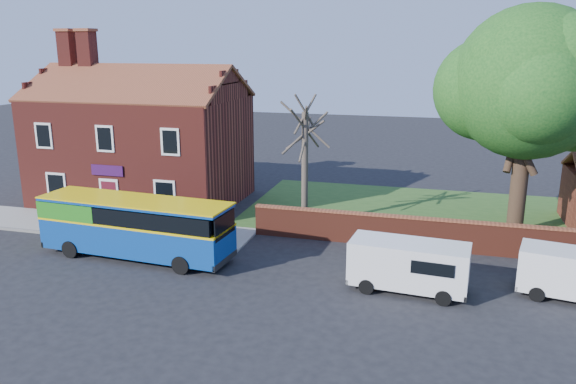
% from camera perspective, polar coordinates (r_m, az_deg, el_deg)
% --- Properties ---
extents(ground, '(120.00, 120.00, 0.00)m').
position_cam_1_polar(ground, '(24.51, -13.00, -8.87)').
color(ground, black).
rests_on(ground, ground).
extents(pavement, '(18.00, 3.50, 0.12)m').
position_cam_1_polar(pavement, '(32.60, -19.13, -3.24)').
color(pavement, gray).
rests_on(pavement, ground).
extents(kerb, '(18.00, 0.15, 0.14)m').
position_cam_1_polar(kerb, '(31.25, -20.92, -4.15)').
color(kerb, slate).
rests_on(kerb, ground).
extents(grass_strip, '(26.00, 12.00, 0.04)m').
position_cam_1_polar(grass_strip, '(34.08, 18.04, -2.45)').
color(grass_strip, '#426B28').
rests_on(grass_strip, ground).
extents(shop_building, '(12.30, 8.13, 10.50)m').
position_cam_1_polar(shop_building, '(36.54, -14.56, 4.40)').
color(shop_building, maroon).
rests_on(shop_building, ground).
extents(boundary_wall, '(22.00, 0.38, 1.60)m').
position_cam_1_polar(boundary_wall, '(28.13, 18.60, -4.40)').
color(boundary_wall, maroon).
rests_on(boundary_wall, ground).
extents(bus, '(9.33, 2.96, 2.81)m').
position_cam_1_polar(bus, '(27.09, -15.72, -3.15)').
color(bus, navy).
rests_on(bus, ground).
extents(van_near, '(4.81, 2.26, 2.05)m').
position_cam_1_polar(van_near, '(23.16, 12.19, -7.18)').
color(van_near, white).
rests_on(van_near, ground).
extents(large_tree, '(9.54, 7.55, 11.64)m').
position_cam_1_polar(large_tree, '(30.63, 23.44, 9.72)').
color(large_tree, black).
rests_on(large_tree, ground).
extents(bare_tree, '(2.55, 3.04, 6.81)m').
position_cam_1_polar(bare_tree, '(30.27, 1.72, 2.97)').
color(bare_tree, '#4C4238').
rests_on(bare_tree, ground).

